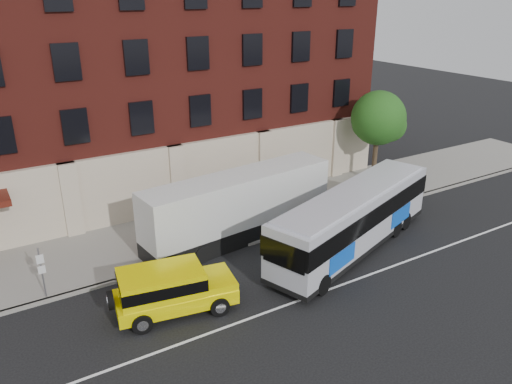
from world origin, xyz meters
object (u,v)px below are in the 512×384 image
yellow_suv (169,288)px  shipping_container (239,207)px  sign_pole (42,271)px  street_tree (379,120)px  city_bus (354,217)px

yellow_suv → shipping_container: (5.71, 4.34, 0.64)m
sign_pole → yellow_suv: (4.26, -3.52, -0.32)m
yellow_suv → shipping_container: shipping_container is taller
yellow_suv → shipping_container: 7.20m
street_tree → city_bus: (-7.74, -6.58, -2.62)m
yellow_suv → shipping_container: bearing=37.2°
street_tree → yellow_suv: (-17.78, -6.86, -3.28)m
street_tree → shipping_container: bearing=-168.2°
sign_pole → street_tree: bearing=8.6°
sign_pole → shipping_container: 10.01m
street_tree → shipping_container: (-12.07, -2.51, -2.63)m
sign_pole → yellow_suv: sign_pole is taller
street_tree → city_bus: size_ratio=0.52×
sign_pole → city_bus: bearing=-12.8°
street_tree → city_bus: street_tree is taller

